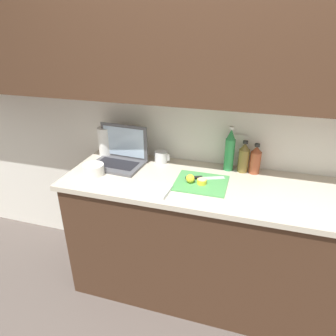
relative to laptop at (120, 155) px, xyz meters
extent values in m
plane|color=#564C47|center=(0.75, -0.12, -1.00)|extent=(12.00, 12.00, 0.00)
cube|color=white|center=(0.75, 0.24, 0.30)|extent=(5.20, 0.06, 2.60)
cube|color=white|center=(0.05, 0.21, 0.11)|extent=(0.09, 0.01, 0.12)
cube|color=white|center=(0.84, 0.21, 0.11)|extent=(0.09, 0.01, 0.12)
cube|color=#472D1E|center=(0.75, 0.05, 0.77)|extent=(4.42, 0.32, 0.70)
cube|color=#472D1E|center=(0.75, -0.12, -0.55)|extent=(2.02, 0.62, 0.90)
cube|color=beige|center=(0.75, -0.12, -0.08)|extent=(2.08, 0.66, 0.03)
cube|color=#515156|center=(0.00, -0.05, -0.06)|extent=(0.38, 0.29, 0.02)
cube|color=black|center=(0.00, -0.05, -0.04)|extent=(0.31, 0.17, 0.00)
cube|color=#515156|center=(0.01, 0.08, 0.08)|extent=(0.37, 0.04, 0.26)
cube|color=silver|center=(0.00, 0.07, 0.08)|extent=(0.33, 0.03, 0.22)
cube|color=#4C9E51|center=(0.63, -0.13, -0.06)|extent=(0.33, 0.29, 0.01)
cube|color=silver|center=(0.70, -0.05, -0.06)|extent=(0.15, 0.09, 0.00)
cylinder|color=black|center=(0.58, -0.10, -0.05)|extent=(0.11, 0.06, 0.02)
cylinder|color=yellow|center=(0.64, -0.15, -0.04)|extent=(0.06, 0.06, 0.03)
cylinder|color=#F4EAA3|center=(0.64, -0.15, -0.02)|extent=(0.05, 0.05, 0.00)
sphere|color=yellow|center=(0.57, -0.15, -0.03)|extent=(0.06, 0.06, 0.06)
cylinder|color=#A34C2D|center=(0.96, 0.13, 0.01)|extent=(0.07, 0.07, 0.15)
cone|color=#A34C2D|center=(0.96, 0.13, 0.11)|extent=(0.07, 0.07, 0.04)
cylinder|color=black|center=(0.96, 0.13, 0.14)|extent=(0.03, 0.03, 0.02)
cylinder|color=olive|center=(0.88, 0.13, 0.02)|extent=(0.07, 0.07, 0.16)
cone|color=olive|center=(0.88, 0.13, 0.12)|extent=(0.07, 0.07, 0.05)
cylinder|color=black|center=(0.88, 0.13, 0.15)|extent=(0.03, 0.03, 0.02)
cylinder|color=#2D934C|center=(0.78, 0.13, 0.05)|extent=(0.07, 0.07, 0.23)
cone|color=#2D934C|center=(0.78, 0.13, 0.20)|extent=(0.06, 0.06, 0.07)
cylinder|color=white|center=(0.78, 0.13, 0.24)|extent=(0.03, 0.03, 0.02)
cylinder|color=silver|center=(0.28, 0.10, -0.02)|extent=(0.09, 0.09, 0.09)
cube|color=silver|center=(0.34, 0.10, -0.02)|extent=(0.02, 0.01, 0.05)
cylinder|color=white|center=(-0.10, -0.21, -0.03)|extent=(0.14, 0.14, 0.07)
cylinder|color=white|center=(-0.17, 0.11, 0.05)|extent=(0.11, 0.11, 0.23)
cube|color=white|center=(0.36, -0.32, -0.05)|extent=(0.23, 0.18, 0.02)
camera|label=1|loc=(0.92, -1.83, 0.87)|focal=32.00mm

